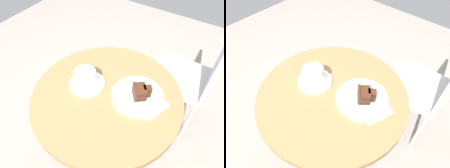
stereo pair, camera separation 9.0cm
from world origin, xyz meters
The scene contains 10 objects.
ground_plane centered at (0.00, 0.00, -0.01)m, with size 4.40×4.40×0.01m, color gray.
cafe_table centered at (0.00, 0.00, 0.60)m, with size 0.69×0.69×0.73m.
saucer centered at (-0.11, 0.00, 0.73)m, with size 0.17×0.17×0.01m.
coffee_cup centered at (-0.12, 0.00, 0.77)m, with size 0.14×0.10×0.07m.
teaspoon centered at (-0.17, -0.02, 0.74)m, with size 0.08×0.08×0.00m.
cake_plate centered at (0.12, 0.06, 0.73)m, with size 0.23×0.23×0.01m.
cake_slice centered at (0.13, 0.06, 0.77)m, with size 0.09×0.09×0.06m.
fork centered at (0.06, 0.03, 0.74)m, with size 0.13×0.08×0.00m.
napkin centered at (0.18, 0.06, 0.73)m, with size 0.17×0.17×0.00m.
cafe_chair centered at (0.30, 0.59, 0.54)m, with size 0.38×0.38×0.92m.
Camera 1 is at (0.33, -0.47, 1.44)m, focal length 32.00 mm.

